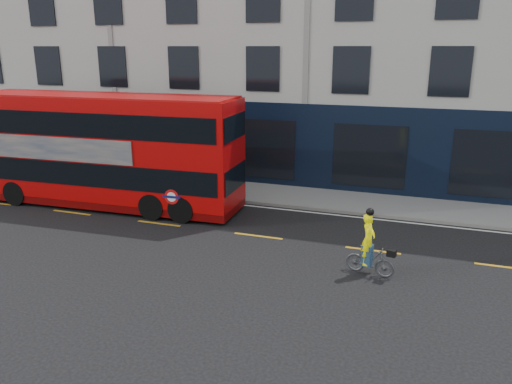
% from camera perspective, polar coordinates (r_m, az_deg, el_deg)
% --- Properties ---
extents(ground, '(120.00, 120.00, 0.00)m').
position_cam_1_polar(ground, '(16.47, -1.43, -6.85)').
color(ground, black).
rests_on(ground, ground).
extents(pavement, '(60.00, 3.00, 0.12)m').
position_cam_1_polar(pavement, '(22.30, 4.41, -0.48)').
color(pavement, slate).
rests_on(pavement, ground).
extents(kerb, '(60.00, 0.12, 0.13)m').
position_cam_1_polar(kerb, '(20.91, 3.36, -1.59)').
color(kerb, slate).
rests_on(kerb, ground).
extents(building_terrace, '(50.00, 10.07, 15.00)m').
position_cam_1_polar(building_terrace, '(27.67, 8.36, 18.22)').
color(building_terrace, '#AEACA4').
rests_on(building_terrace, ground).
extents(road_edge_line, '(58.00, 0.10, 0.01)m').
position_cam_1_polar(road_edge_line, '(20.66, 3.13, -1.99)').
color(road_edge_line, silver).
rests_on(road_edge_line, ground).
extents(lane_dashes, '(58.00, 0.12, 0.01)m').
position_cam_1_polar(lane_dashes, '(17.78, 0.26, -5.05)').
color(lane_dashes, '#C38A16').
rests_on(lane_dashes, ground).
extents(bus, '(11.58, 3.06, 4.63)m').
position_cam_1_polar(bus, '(21.58, -16.84, 4.63)').
color(bus, '#B50707').
rests_on(bus, ground).
extents(cyclist, '(1.51, 0.68, 2.04)m').
position_cam_1_polar(cyclist, '(15.05, 12.83, -6.72)').
color(cyclist, '#474A4C').
rests_on(cyclist, ground).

